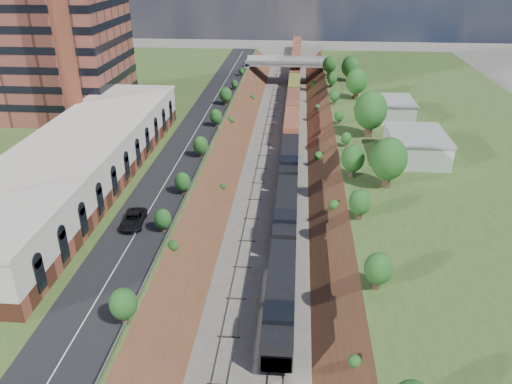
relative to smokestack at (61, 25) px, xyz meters
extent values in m
cube|color=#3B5523|center=(3.00, 4.00, -22.50)|extent=(44.00, 180.00, 5.00)
cube|color=#3B5523|center=(69.00, 4.00, -22.50)|extent=(44.00, 180.00, 5.00)
cube|color=brown|center=(25.00, 4.00, -25.00)|extent=(10.00, 180.00, 10.00)
cube|color=brown|center=(47.00, 4.00, -25.00)|extent=(10.00, 180.00, 10.00)
cube|color=gray|center=(33.40, 4.00, -24.91)|extent=(1.58, 180.00, 0.18)
cube|color=gray|center=(38.60, 4.00, -24.91)|extent=(1.58, 180.00, 0.18)
cube|color=black|center=(20.50, 4.00, -19.95)|extent=(8.00, 180.00, 0.10)
cube|color=#99999E|center=(24.60, 4.00, -19.45)|extent=(0.06, 171.00, 0.30)
cube|color=brown|center=(8.00, -18.00, -18.90)|extent=(14.00, 62.00, 2.20)
cube|color=beige|center=(8.00, -18.00, -15.65)|extent=(14.00, 62.00, 4.30)
cube|color=beige|center=(8.00, -18.00, -13.25)|extent=(14.30, 62.30, 0.50)
cube|color=brown|center=(-8.00, 16.00, 2.00)|extent=(22.00, 22.00, 44.00)
cylinder|color=brown|center=(0.00, 0.00, 0.00)|extent=(3.20, 3.20, 40.00)
cube|color=gray|center=(24.50, 66.00, -21.90)|extent=(1.50, 8.00, 6.20)
cube|color=gray|center=(47.50, 66.00, -21.90)|extent=(1.50, 8.00, 6.20)
cube|color=gray|center=(36.00, 66.00, -18.80)|extent=(24.00, 8.00, 1.00)
cube|color=gray|center=(36.00, 62.00, -18.00)|extent=(24.00, 0.30, 0.80)
cube|color=gray|center=(36.00, 70.00, -18.00)|extent=(24.00, 0.30, 0.80)
cube|color=silver|center=(59.50, -4.00, -18.00)|extent=(9.00, 12.00, 4.00)
cube|color=silver|center=(59.00, 18.00, -18.20)|extent=(8.00, 10.00, 3.60)
cylinder|color=#473323|center=(53.00, -16.00, -18.69)|extent=(1.30, 1.30, 2.62)
ellipsoid|color=#1E4E1B|center=(53.00, -16.00, -15.54)|extent=(5.25, 5.25, 6.30)
cylinder|color=#473323|center=(24.20, -36.00, -19.39)|extent=(0.66, 0.66, 1.22)
ellipsoid|color=#1E4E1B|center=(24.20, -36.00, -17.92)|extent=(2.45, 2.45, 2.94)
cube|color=black|center=(38.60, -46.06, -24.55)|extent=(2.40, 4.00, 0.90)
cube|color=black|center=(38.60, -39.67, -22.56)|extent=(3.13, 18.77, 3.08)
cube|color=black|center=(38.60, -47.56, -23.20)|extent=(2.88, 3.00, 1.80)
cube|color=silver|center=(38.60, -47.56, -22.20)|extent=(2.88, 3.00, 0.15)
cube|color=black|center=(38.60, -44.56, -20.90)|extent=(3.07, 3.10, 0.90)
cube|color=black|center=(38.60, -19.91, -22.56)|extent=(3.13, 18.77, 3.08)
cube|color=black|center=(38.60, -0.14, -22.56)|extent=(3.13, 18.77, 3.08)
cube|color=brown|center=(38.60, 68.49, -22.22)|extent=(3.13, 116.48, 3.75)
imported|color=black|center=(19.64, -30.21, -19.12)|extent=(3.07, 5.79, 1.55)
camera|label=1|loc=(39.68, -83.48, 11.47)|focal=35.00mm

